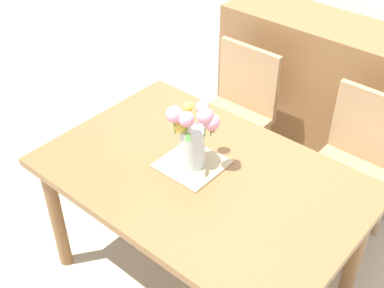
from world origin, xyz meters
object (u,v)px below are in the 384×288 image
object	(u,v)px
dresser	(324,96)
chair_right	(355,161)
chair_left	(236,108)
flower_vase	(193,132)
dining_table	(202,189)

from	to	relation	value
dresser	chair_right	bearing A→B (deg)	-47.51
chair_left	flower_vase	bearing A→B (deg)	112.27
chair_left	dining_table	bearing A→B (deg)	115.87
dining_table	chair_right	distance (m)	0.92
chair_right	dining_table	bearing A→B (deg)	64.13
dining_table	flower_vase	xyz separation A→B (m)	(-0.07, 0.02, 0.28)
chair_left	flower_vase	distance (m)	0.96
chair_right	flower_vase	distance (m)	1.02
dining_table	chair_left	world-z (taller)	chair_left
dining_table	dresser	world-z (taller)	dresser
chair_left	dresser	distance (m)	0.61
chair_left	flower_vase	size ratio (longest dim) A/B	2.73
dining_table	dresser	distance (m)	1.34
dining_table	chair_right	xyz separation A→B (m)	(0.40, 0.82, -0.13)
flower_vase	dining_table	bearing A→B (deg)	-13.90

